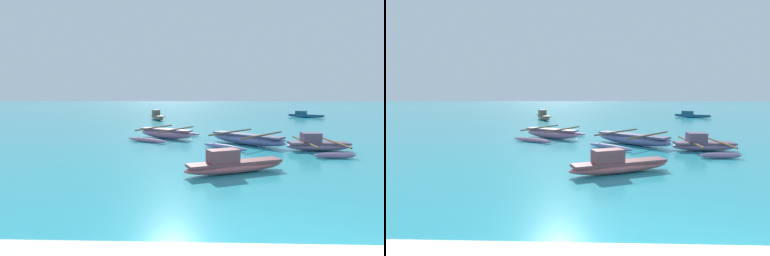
# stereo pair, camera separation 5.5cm
# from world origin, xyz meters

# --- Properties ---
(moored_boat_0) EXTENTS (3.58, 3.92, 0.54)m
(moored_boat_0) POSITION_xyz_m (-3.09, 12.09, 0.25)
(moored_boat_0) COLOR #B67597
(moored_boat_0) RESTS_ON ground_plane
(moored_boat_1) EXTENTS (2.49, 3.15, 0.71)m
(moored_boat_1) POSITION_xyz_m (3.30, 8.85, 0.23)
(moored_boat_1) COLOR gray
(moored_boat_1) RESTS_ON ground_plane
(moored_boat_2) EXTENTS (1.99, 3.57, 0.89)m
(moored_boat_2) POSITION_xyz_m (-5.31, 23.91, 0.31)
(moored_boat_2) COLOR gray
(moored_boat_2) RESTS_ON ground_plane
(moored_boat_3) EXTENTS (3.35, 2.67, 0.64)m
(moored_boat_3) POSITION_xyz_m (9.08, 27.35, 0.23)
(moored_boat_3) COLOR #1A6A9F
(moored_boat_3) RESTS_ON ground_plane
(moored_boat_4) EXTENTS (3.03, 1.63, 0.69)m
(moored_boat_4) POSITION_xyz_m (-0.38, 5.27, 0.24)
(moored_boat_4) COLOR #C35D64
(moored_boat_4) RESTS_ON ground_plane
(moored_boat_5) EXTENTS (3.92, 4.04, 0.53)m
(moored_boat_5) POSITION_xyz_m (0.73, 10.24, 0.25)
(moored_boat_5) COLOR #7571A7
(moored_boat_5) RESTS_ON ground_plane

